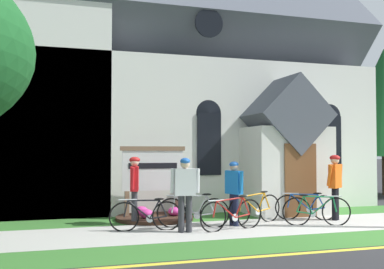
# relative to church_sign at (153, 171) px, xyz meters

# --- Properties ---
(ground) EXTENTS (140.00, 140.00, 0.00)m
(ground) POSITION_rel_church_sign_xyz_m (4.41, -0.15, -1.32)
(ground) COLOR #2B2B2D
(sidewalk_slab) EXTENTS (32.00, 2.41, 0.01)m
(sidewalk_slab) POSITION_rel_church_sign_xyz_m (1.86, -2.21, -1.31)
(sidewalk_slab) COLOR #B7B5AD
(sidewalk_slab) RESTS_ON ground
(grass_verge) EXTENTS (32.00, 1.47, 0.01)m
(grass_verge) POSITION_rel_church_sign_xyz_m (1.86, -4.15, -1.31)
(grass_verge) COLOR #38722D
(grass_verge) RESTS_ON ground
(church_lawn) EXTENTS (24.00, 1.57, 0.01)m
(church_lawn) POSITION_rel_church_sign_xyz_m (1.86, -0.22, -1.31)
(church_lawn) COLOR #38722D
(church_lawn) RESTS_ON ground
(curb_paint_stripe) EXTENTS (28.00, 0.16, 0.01)m
(curb_paint_stripe) POSITION_rel_church_sign_xyz_m (1.86, -5.03, -1.31)
(curb_paint_stripe) COLOR yellow
(curb_paint_stripe) RESTS_ON ground
(church_building) EXTENTS (12.74, 12.45, 13.52)m
(church_building) POSITION_rel_church_sign_xyz_m (1.47, 5.49, 3.39)
(church_building) COLOR silver
(church_building) RESTS_ON ground
(church_sign) EXTENTS (1.83, 0.23, 2.02)m
(church_sign) POSITION_rel_church_sign_xyz_m (0.00, 0.00, 0.00)
(church_sign) COLOR #7F6047
(church_sign) RESTS_ON ground
(flower_bed) EXTENTS (2.13, 2.13, 0.34)m
(flower_bed) POSITION_rel_church_sign_xyz_m (-0.00, -0.26, -1.24)
(flower_bed) COLOR #382319
(flower_bed) RESTS_ON ground
(bicycle_orange) EXTENTS (1.71, 0.57, 0.85)m
(bicycle_orange) POSITION_rel_church_sign_xyz_m (2.39, -1.63, -0.93)
(bicycle_orange) COLOR black
(bicycle_orange) RESTS_ON ground
(bicycle_white) EXTENTS (1.58, 0.67, 0.77)m
(bicycle_white) POSITION_rel_church_sign_xyz_m (3.99, -1.47, -0.95)
(bicycle_white) COLOR black
(bicycle_white) RESTS_ON ground
(bicycle_silver) EXTENTS (1.71, 0.29, 0.79)m
(bicycle_silver) POSITION_rel_church_sign_xyz_m (-0.56, -1.89, -0.95)
(bicycle_silver) COLOR black
(bicycle_silver) RESTS_ON ground
(bicycle_blue) EXTENTS (1.72, 0.61, 0.86)m
(bicycle_blue) POSITION_rel_church_sign_xyz_m (0.65, -1.76, -0.93)
(bicycle_blue) COLOR black
(bicycle_blue) RESTS_ON ground
(bicycle_red) EXTENTS (1.64, 0.61, 0.81)m
(bicycle_red) POSITION_rel_church_sign_xyz_m (3.72, -2.39, -0.94)
(bicycle_red) COLOR black
(bicycle_red) RESTS_ON ground
(bicycle_yellow) EXTENTS (1.74, 0.45, 0.84)m
(bicycle_yellow) POSITION_rel_church_sign_xyz_m (1.42, -2.40, -0.94)
(bicycle_yellow) COLOR black
(bicycle_yellow) RESTS_ON ground
(cyclist_in_blue_jersey) EXTENTS (0.37, 0.68, 1.62)m
(cyclist_in_blue_jersey) POSITION_rel_church_sign_xyz_m (1.70, -1.85, -0.37)
(cyclist_in_blue_jersey) COLOR #191E38
(cyclist_in_blue_jersey) RESTS_ON ground
(cyclist_in_green_jersey) EXTENTS (0.66, 0.31, 1.73)m
(cyclist_in_green_jersey) POSITION_rel_church_sign_xyz_m (0.27, -2.37, -0.29)
(cyclist_in_green_jersey) COLOR #2D2D33
(cyclist_in_green_jersey) RESTS_ON ground
(cyclist_in_orange_jersey) EXTENTS (0.32, 0.70, 1.74)m
(cyclist_in_orange_jersey) POSITION_rel_church_sign_xyz_m (-0.67, -0.89, -0.29)
(cyclist_in_orange_jersey) COLOR #2D2D33
(cyclist_in_orange_jersey) RESTS_ON ground
(cyclist_in_white_jersey) EXTENTS (0.62, 0.48, 1.78)m
(cyclist_in_white_jersey) POSITION_rel_church_sign_xyz_m (4.70, -1.79, -0.26)
(cyclist_in_white_jersey) COLOR black
(cyclist_in_white_jersey) RESTS_ON ground
(roadside_conifer) EXTENTS (4.20, 4.20, 6.27)m
(roadside_conifer) POSITION_rel_church_sign_xyz_m (10.83, 3.56, 2.65)
(roadside_conifer) COLOR #3D2D1E
(roadside_conifer) RESTS_ON ground
(distant_hill) EXTENTS (76.93, 37.71, 20.33)m
(distant_hill) POSITION_rel_church_sign_xyz_m (1.14, 75.07, -1.32)
(distant_hill) COLOR #847A5B
(distant_hill) RESTS_ON ground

